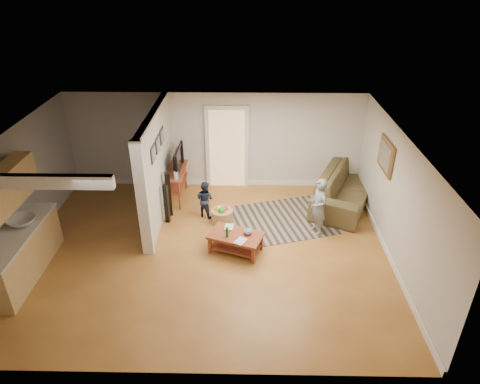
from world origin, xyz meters
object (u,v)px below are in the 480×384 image
object	(u,v)px
speaker_right	(168,194)
toddler	(206,215)
coffee_table	(237,238)
speaker_left	(167,204)
tv_console	(176,173)
toy_basket	(222,215)
sofa	(345,200)
child	(316,232)

from	to	relation	value
speaker_right	toddler	xyz separation A→B (m)	(0.84, -0.02, -0.56)
coffee_table	speaker_left	distance (m)	1.96
speaker_right	toddler	distance (m)	1.01
toddler	tv_console	bearing A→B (deg)	-16.85
coffee_table	toy_basket	xyz separation A→B (m)	(-0.36, 1.10, -0.14)
toy_basket	speaker_right	bearing A→B (deg)	166.54
speaker_right	toy_basket	bearing A→B (deg)	-31.52
sofa	coffee_table	world-z (taller)	coffee_table
child	toddler	world-z (taller)	child
coffee_table	speaker_left	size ratio (longest dim) A/B	1.27
speaker_left	speaker_right	xyz separation A→B (m)	(0.00, 0.30, 0.08)
tv_console	coffee_table	bearing A→B (deg)	-54.25
child	speaker_right	bearing A→B (deg)	-122.43
speaker_left	toy_basket	size ratio (longest dim) A/B	1.94
tv_console	toy_basket	world-z (taller)	tv_console
sofa	toddler	bearing A→B (deg)	127.72
speaker_left	toy_basket	bearing A→B (deg)	12.26
coffee_table	child	bearing A→B (deg)	22.55
speaker_left	child	size ratio (longest dim) A/B	0.74
child	sofa	bearing A→B (deg)	126.55
speaker_left	speaker_right	size ratio (longest dim) A/B	0.86
sofa	speaker_left	xyz separation A→B (m)	(-4.30, -1.10, 0.48)
speaker_left	toddler	bearing A→B (deg)	30.86
coffee_table	tv_console	bearing A→B (deg)	125.32
toy_basket	toddler	world-z (taller)	toddler
speaker_right	child	size ratio (longest dim) A/B	0.85
coffee_table	toy_basket	distance (m)	1.17
sofa	toddler	xyz separation A→B (m)	(-3.46, -0.82, 0.00)
toy_basket	child	xyz separation A→B (m)	(2.12, -0.37, -0.18)
toy_basket	coffee_table	bearing A→B (deg)	-71.79
sofa	speaker_right	distance (m)	4.41
toddler	coffee_table	bearing A→B (deg)	148.37
coffee_table	speaker_left	bearing A→B (deg)	145.80
tv_console	child	size ratio (longest dim) A/B	0.96
speaker_left	coffee_table	bearing A→B (deg)	-21.95
toddler	speaker_right	bearing A→B (deg)	28.08
tv_console	speaker_left	distance (m)	1.12
coffee_table	child	world-z (taller)	child
speaker_right	sofa	bearing A→B (deg)	-7.52
sofa	tv_console	bearing A→B (deg)	114.53
tv_console	toy_basket	size ratio (longest dim) A/B	2.54
toy_basket	child	world-z (taller)	child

